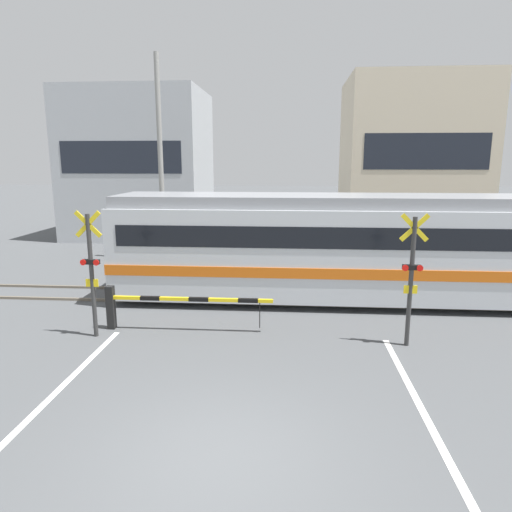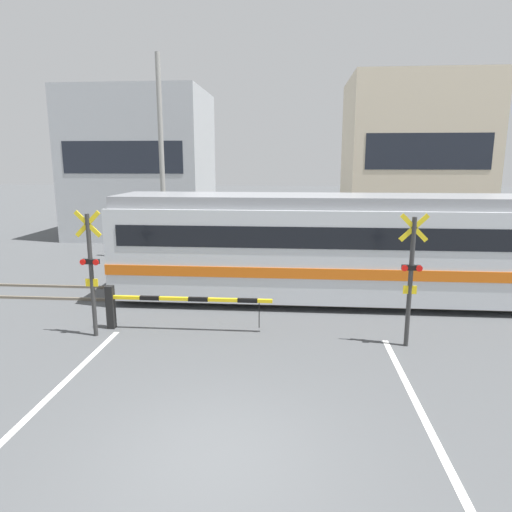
{
  "view_description": "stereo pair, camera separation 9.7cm",
  "coord_description": "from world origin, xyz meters",
  "px_view_note": "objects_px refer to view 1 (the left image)",
  "views": [
    {
      "loc": [
        1.06,
        -6.13,
        4.46
      ],
      "look_at": [
        0.0,
        7.6,
        1.6
      ],
      "focal_mm": 32.0,
      "sensor_mm": 36.0,
      "label": 1
    },
    {
      "loc": [
        1.15,
        -6.12,
        4.46
      ],
      "look_at": [
        0.0,
        7.6,
        1.6
      ],
      "focal_mm": 32.0,
      "sensor_mm": 36.0,
      "label": 2
    }
  ],
  "objects_px": {
    "crossing_barrier_near": "(154,303)",
    "pedestrian": "(301,239)",
    "commuter_train": "(434,246)",
    "crossing_barrier_far": "(329,258)",
    "crossing_signal_right": "(411,274)",
    "crossing_signal_left": "(91,268)"
  },
  "relations": [
    {
      "from": "crossing_barrier_near",
      "to": "commuter_train",
      "type": "bearing_deg",
      "value": 20.87
    },
    {
      "from": "crossing_barrier_near",
      "to": "crossing_signal_right",
      "type": "xyz_separation_m",
      "value": [
        6.52,
        -0.57,
        1.07
      ]
    },
    {
      "from": "crossing_barrier_far",
      "to": "crossing_signal_right",
      "type": "bearing_deg",
      "value": -78.29
    },
    {
      "from": "crossing_barrier_near",
      "to": "crossing_signal_left",
      "type": "distance_m",
      "value": 1.85
    },
    {
      "from": "pedestrian",
      "to": "crossing_signal_right",
      "type": "bearing_deg",
      "value": -76.09
    },
    {
      "from": "commuter_train",
      "to": "crossing_signal_right",
      "type": "bearing_deg",
      "value": -113.83
    },
    {
      "from": "commuter_train",
      "to": "crossing_signal_right",
      "type": "xyz_separation_m",
      "value": [
        -1.62,
        -3.68,
        -0.02
      ]
    },
    {
      "from": "crossing_barrier_near",
      "to": "pedestrian",
      "type": "height_order",
      "value": "pedestrian"
    },
    {
      "from": "crossing_barrier_far",
      "to": "crossing_barrier_near",
      "type": "bearing_deg",
      "value": -129.72
    },
    {
      "from": "commuter_train",
      "to": "crossing_signal_right",
      "type": "distance_m",
      "value": 4.02
    },
    {
      "from": "crossing_barrier_near",
      "to": "crossing_signal_left",
      "type": "bearing_deg",
      "value": -157.68
    },
    {
      "from": "pedestrian",
      "to": "crossing_barrier_far",
      "type": "bearing_deg",
      "value": -71.41
    },
    {
      "from": "crossing_barrier_near",
      "to": "pedestrian",
      "type": "relative_size",
      "value": 2.64
    },
    {
      "from": "crossing_signal_left",
      "to": "crossing_barrier_near",
      "type": "bearing_deg",
      "value": 22.32
    },
    {
      "from": "commuter_train",
      "to": "pedestrian",
      "type": "height_order",
      "value": "commuter_train"
    },
    {
      "from": "commuter_train",
      "to": "pedestrian",
      "type": "bearing_deg",
      "value": 123.49
    },
    {
      "from": "crossing_barrier_near",
      "to": "crossing_barrier_far",
      "type": "bearing_deg",
      "value": 50.28
    },
    {
      "from": "crossing_barrier_near",
      "to": "crossing_signal_right",
      "type": "height_order",
      "value": "crossing_signal_right"
    },
    {
      "from": "commuter_train",
      "to": "crossing_signal_left",
      "type": "bearing_deg",
      "value": -158.92
    },
    {
      "from": "crossing_barrier_far",
      "to": "crossing_signal_right",
      "type": "height_order",
      "value": "crossing_signal_right"
    },
    {
      "from": "commuter_train",
      "to": "crossing_barrier_far",
      "type": "relative_size",
      "value": 4.54
    },
    {
      "from": "crossing_signal_right",
      "to": "pedestrian",
      "type": "bearing_deg",
      "value": 103.91
    }
  ]
}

